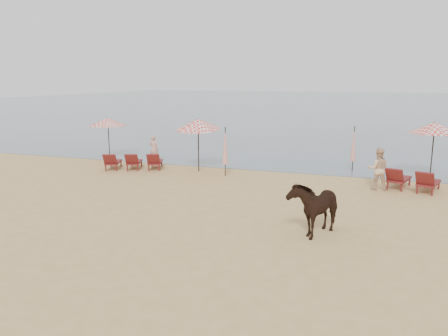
# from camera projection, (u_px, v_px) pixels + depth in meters

# --- Properties ---
(ground) EXTENTS (120.00, 120.00, 0.00)m
(ground) POSITION_uv_depth(u_px,v_px,m) (165.00, 242.00, 11.96)
(ground) COLOR tan
(ground) RESTS_ON ground
(sea) EXTENTS (160.00, 140.00, 0.06)m
(sea) POSITION_uv_depth(u_px,v_px,m) (347.00, 102.00, 86.09)
(sea) COLOR #51606B
(sea) RESTS_ON ground
(lounger_cluster_left) EXTENTS (3.07, 2.43, 0.59)m
(lounger_cluster_left) POSITION_uv_depth(u_px,v_px,m) (134.00, 161.00, 21.45)
(lounger_cluster_left) COLOR maroon
(lounger_cluster_left) RESTS_ON ground
(lounger_cluster_right) EXTENTS (2.21, 2.16, 0.64)m
(lounger_cluster_right) POSITION_uv_depth(u_px,v_px,m) (412.00, 180.00, 17.36)
(lounger_cluster_right) COLOR maroon
(lounger_cluster_right) RESTS_ON ground
(umbrella_open_left_a) EXTENTS (2.04, 2.04, 2.32)m
(umbrella_open_left_a) POSITION_uv_depth(u_px,v_px,m) (108.00, 122.00, 23.91)
(umbrella_open_left_a) COLOR black
(umbrella_open_left_a) RESTS_ON ground
(umbrella_open_left_b) EXTENTS (2.08, 2.12, 2.65)m
(umbrella_open_left_b) POSITION_uv_depth(u_px,v_px,m) (198.00, 124.00, 20.62)
(umbrella_open_left_b) COLOR black
(umbrella_open_left_b) RESTS_ON ground
(umbrella_open_right) EXTENTS (2.11, 2.11, 2.57)m
(umbrella_open_right) POSITION_uv_depth(u_px,v_px,m) (435.00, 128.00, 18.87)
(umbrella_open_right) COLOR black
(umbrella_open_right) RESTS_ON ground
(umbrella_closed_left) EXTENTS (0.28, 0.28, 2.26)m
(umbrella_closed_left) POSITION_uv_depth(u_px,v_px,m) (225.00, 146.00, 19.86)
(umbrella_closed_left) COLOR black
(umbrella_closed_left) RESTS_ON ground
(umbrella_closed_right) EXTENTS (0.27, 0.27, 2.21)m
(umbrella_closed_right) POSITION_uv_depth(u_px,v_px,m) (354.00, 144.00, 20.72)
(umbrella_closed_right) COLOR black
(umbrella_closed_right) RESTS_ON ground
(cow) EXTENTS (1.49, 2.07, 1.59)m
(cow) POSITION_uv_depth(u_px,v_px,m) (315.00, 206.00, 12.53)
(cow) COLOR black
(cow) RESTS_ON ground
(beachgoer_left) EXTENTS (0.58, 0.41, 1.50)m
(beachgoer_left) POSITION_uv_depth(u_px,v_px,m) (154.00, 149.00, 23.09)
(beachgoer_left) COLOR tan
(beachgoer_left) RESTS_ON ground
(beachgoer_right_a) EXTENTS (0.92, 0.77, 1.71)m
(beachgoer_right_a) POSITION_uv_depth(u_px,v_px,m) (378.00, 169.00, 17.47)
(beachgoer_right_a) COLOR #D8AE87
(beachgoer_right_a) RESTS_ON ground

